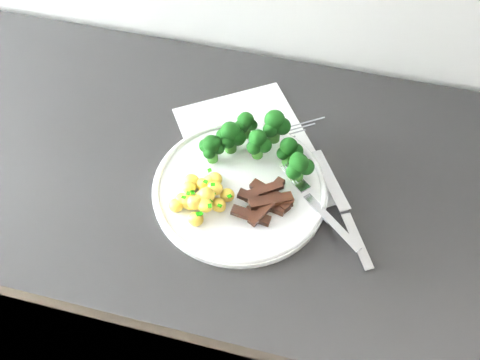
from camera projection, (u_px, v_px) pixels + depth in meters
The scene contains 8 objects.
counter at pixel (249, 290), 1.30m from camera, with size 2.39×0.60×0.90m.
recipe_paper at pixel (253, 153), 0.97m from camera, with size 0.34×0.37×0.00m.
plate at pixel (240, 188), 0.91m from camera, with size 0.29×0.29×0.02m.
broccoli at pixel (260, 141), 0.92m from camera, with size 0.20×0.12×0.08m.
potatoes at pixel (201, 197), 0.88m from camera, with size 0.10×0.11×0.04m.
beef_strips at pixel (266, 201), 0.88m from camera, with size 0.09×0.11×0.03m.
fork at pixel (321, 209), 0.88m from camera, with size 0.15×0.15×0.02m.
knife at pixel (348, 222), 0.87m from camera, with size 0.13×0.21×0.03m.
Camera 1 is at (0.00, 1.12, 1.65)m, focal length 41.06 mm.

